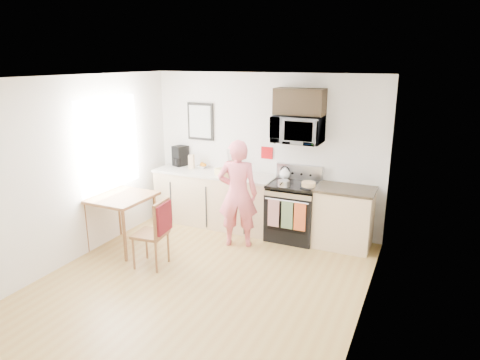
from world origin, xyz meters
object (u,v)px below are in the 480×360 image
at_px(microwave, 298,129).
at_px(person, 238,194).
at_px(chair, 159,225).
at_px(dining_table, 120,202).
at_px(cake, 308,185).
at_px(range, 293,212).

relative_size(microwave, person, 0.45).
relative_size(person, chair, 1.71).
relative_size(person, dining_table, 1.88).
bearing_deg(cake, dining_table, -153.27).
bearing_deg(dining_table, range, 31.79).
bearing_deg(person, range, -158.21).
xyz_separation_m(person, dining_table, (-1.58, -0.81, -0.10)).
bearing_deg(range, person, -139.04).
bearing_deg(chair, cake, 38.26).
bearing_deg(range, chair, -128.24).
height_order(microwave, person, microwave).
height_order(range, microwave, microwave).
height_order(range, person, person).
xyz_separation_m(range, microwave, (-0.00, 0.10, 1.32)).
height_order(range, chair, range).
height_order(dining_table, cake, cake).
bearing_deg(microwave, dining_table, -146.35).
bearing_deg(microwave, chair, -126.61).
bearing_deg(dining_table, microwave, 33.65).
distance_m(person, chair, 1.33).
distance_m(range, chair, 2.21).
height_order(person, cake, person).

